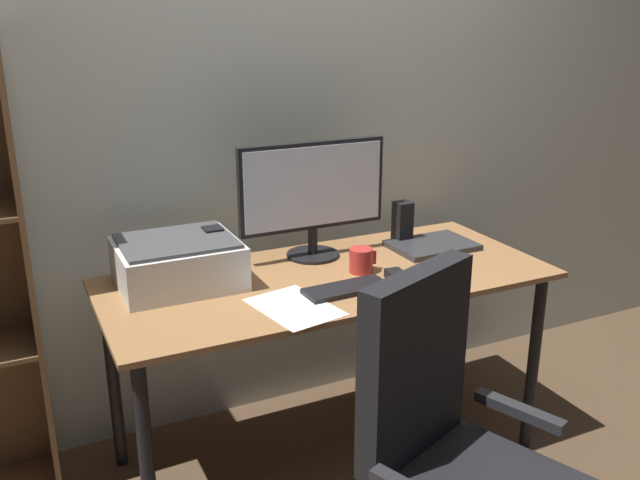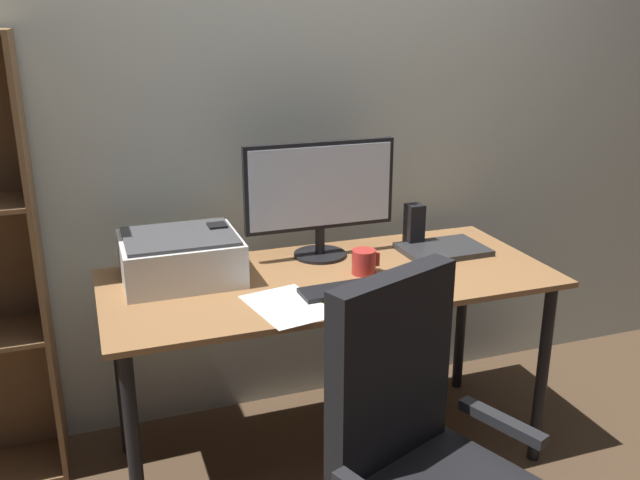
% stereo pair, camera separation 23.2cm
% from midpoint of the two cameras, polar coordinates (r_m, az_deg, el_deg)
% --- Properties ---
extents(ground_plane, '(12.00, 12.00, 0.00)m').
position_cam_midpoint_polar(ground_plane, '(2.78, -1.88, -17.33)').
color(ground_plane, '#4C3826').
extents(back_wall, '(6.40, 0.10, 2.60)m').
position_cam_midpoint_polar(back_wall, '(2.76, -6.59, 11.55)').
color(back_wall, beige).
rests_on(back_wall, ground).
extents(desk, '(1.58, 0.69, 0.74)m').
position_cam_midpoint_polar(desk, '(2.46, -2.04, -4.86)').
color(desk, olive).
rests_on(desk, ground).
extents(monitor, '(0.58, 0.20, 0.44)m').
position_cam_midpoint_polar(monitor, '(2.54, -3.22, 3.97)').
color(monitor, black).
rests_on(monitor, desk).
extents(keyboard, '(0.29, 0.12, 0.02)m').
position_cam_midpoint_polar(keyboard, '(2.28, -0.72, -4.14)').
color(keyboard, black).
rests_on(keyboard, desk).
extents(mouse, '(0.07, 0.10, 0.03)m').
position_cam_midpoint_polar(mouse, '(2.37, 3.62, -3.09)').
color(mouse, black).
rests_on(mouse, desk).
extents(coffee_mug, '(0.10, 0.08, 0.09)m').
position_cam_midpoint_polar(coffee_mug, '(2.44, 0.74, -1.74)').
color(coffee_mug, '#B72D28').
rests_on(coffee_mug, desk).
extents(laptop, '(0.32, 0.24, 0.02)m').
position_cam_midpoint_polar(laptop, '(2.71, 6.90, -0.49)').
color(laptop, '#2D2D30').
rests_on(laptop, desk).
extents(speaker_left, '(0.06, 0.07, 0.17)m').
position_cam_midpoint_polar(speaker_left, '(2.46, -11.50, -0.91)').
color(speaker_left, black).
rests_on(speaker_left, desk).
extents(speaker_right, '(0.06, 0.07, 0.17)m').
position_cam_midpoint_polar(speaker_right, '(2.74, 4.46, 1.42)').
color(speaker_right, black).
rests_on(speaker_right, desk).
extents(printer, '(0.40, 0.34, 0.16)m').
position_cam_midpoint_polar(printer, '(2.39, -14.45, -1.85)').
color(printer, silver).
rests_on(printer, desk).
extents(paper_sheet, '(0.26, 0.33, 0.00)m').
position_cam_midpoint_polar(paper_sheet, '(2.18, -5.19, -5.63)').
color(paper_sheet, white).
rests_on(paper_sheet, desk).
extents(office_chair, '(0.58, 0.59, 1.01)m').
position_cam_midpoint_polar(office_chair, '(1.92, 7.33, -19.25)').
color(office_chair, '#232326').
rests_on(office_chair, ground).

